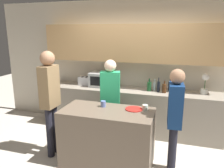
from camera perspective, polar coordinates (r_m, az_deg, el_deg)
The scene contains 19 objects.
ground_plane at distance 3.63m, azimuth -0.71°, elevation -20.91°, with size 14.00×14.00×0.00m, color beige.
back_wall at distance 4.63m, azimuth 5.53°, elevation 7.08°, with size 6.40×0.40×2.70m.
back_counter at distance 4.63m, azimuth 4.54°, elevation -6.77°, with size 3.60×0.62×0.90m.
kitchen_island at distance 3.49m, azimuth -1.23°, elevation -13.81°, with size 1.40×0.69×0.90m.
microwave at distance 4.68m, azimuth -2.47°, elevation 1.18°, with size 0.52×0.39×0.30m.
toaster at distance 4.85m, azimuth -7.15°, elevation 0.80°, with size 0.26×0.16×0.18m.
potted_plant at distance 4.45m, azimuth 23.12°, elevation 0.05°, with size 0.14×0.14×0.40m.
bottle_0 at distance 4.39m, azimuth 9.69°, elevation -0.57°, with size 0.09×0.09×0.25m.
bottle_1 at distance 4.45m, azimuth 11.03°, elevation -0.54°, with size 0.06×0.06×0.23m.
bottle_2 at distance 4.35m, azimuth 12.04°, elevation -0.63°, with size 0.06×0.06×0.28m.
bottle_3 at distance 4.32m, azimuth 13.50°, elevation -1.06°, with size 0.08×0.08×0.24m.
bottle_4 at distance 4.47m, azimuth 14.92°, elevation -0.57°, with size 0.07×0.07×0.25m.
bottle_5 at distance 4.47m, azimuth 16.02°, elevation -0.81°, with size 0.06×0.06×0.22m.
plate_on_island at distance 3.36m, azimuth 5.73°, elevation -6.52°, with size 0.26×0.26×0.01m.
cup_0 at distance 3.45m, azimuth -2.30°, elevation -5.20°, with size 0.08×0.08×0.10m.
cup_1 at distance 3.35m, azimuth 8.64°, elevation -6.07°, with size 0.09×0.09×0.08m.
person_left at distance 3.89m, azimuth -0.45°, elevation -3.17°, with size 0.37×0.26×1.59m.
person_center at distance 3.22m, azimuth 16.05°, elevation -7.58°, with size 0.21×0.35×1.57m.
person_right at distance 3.67m, azimuth -15.93°, elevation -2.66°, with size 0.23×0.34×1.77m.
Camera 1 is at (0.91, -2.85, 2.06)m, focal length 35.00 mm.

